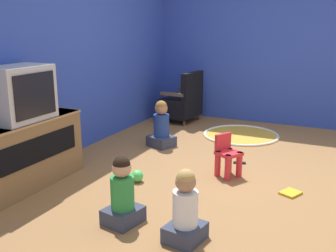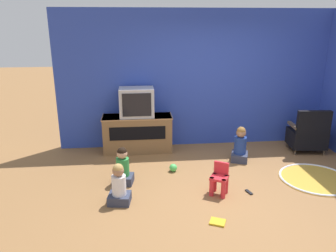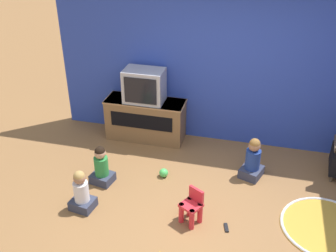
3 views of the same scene
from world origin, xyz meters
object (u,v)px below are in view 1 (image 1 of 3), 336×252
object	(u,v)px
toy_ball	(137,176)
tv_cabinet	(24,152)
television	(19,94)
yellow_kid_chair	(228,158)
black_armchair	(183,102)
child_watching_right	(161,127)
book	(291,193)
child_watching_center	(185,210)
remote_control	(240,163)
child_watching_left	(122,195)

from	to	relation	value
toy_ball	tv_cabinet	bearing A→B (deg)	119.98
television	yellow_kid_chair	xyz separation A→B (m)	(1.17, -1.82, -0.77)
black_armchair	child_watching_right	size ratio (longest dim) A/B	1.35
yellow_kid_chair	book	xyz separation A→B (m)	(-0.20, -0.72, -0.20)
yellow_kid_chair	child_watching_center	world-z (taller)	child_watching_center
child_watching_right	remote_control	bearing A→B (deg)	-170.90
child_watching_left	child_watching_right	bearing A→B (deg)	28.48
black_armchair	child_watching_right	distance (m)	1.47
tv_cabinet	black_armchair	distance (m)	3.30
tv_cabinet	child_watching_center	distance (m)	1.97
television	toy_ball	bearing A→B (deg)	-59.58
yellow_kid_chair	toy_ball	world-z (taller)	yellow_kid_chair
television	yellow_kid_chair	size ratio (longest dim) A/B	1.35
black_armchair	remote_control	xyz separation A→B (m)	(-1.66, -1.48, -0.33)
toy_ball	book	size ratio (longest dim) A/B	0.55
child_watching_left	book	world-z (taller)	child_watching_left
television	yellow_kid_chair	world-z (taller)	television
television	remote_control	distance (m)	2.64
television	child_watching_right	world-z (taller)	television
tv_cabinet	yellow_kid_chair	xyz separation A→B (m)	(1.17, -1.83, -0.15)
yellow_kid_chair	child_watching_left	bearing A→B (deg)	-169.46
book	remote_control	xyz separation A→B (m)	(0.65, 0.70, -0.00)
black_armchair	yellow_kid_chair	distance (m)	2.57
child_watching_center	remote_control	bearing A→B (deg)	11.02
tv_cabinet	child_watching_right	xyz separation A→B (m)	(1.84, -0.67, -0.09)
child_watching_center	black_armchair	bearing A→B (deg)	32.08
tv_cabinet	black_armchair	bearing A→B (deg)	-6.55
child_watching_right	remote_control	world-z (taller)	child_watching_right
television	book	world-z (taller)	television
child_watching_left	child_watching_right	distance (m)	2.20
toy_ball	book	xyz separation A→B (m)	(0.39, -1.55, -0.05)
child_watching_left	child_watching_center	world-z (taller)	child_watching_left
toy_ball	child_watching_left	bearing A→B (deg)	-157.80
remote_control	toy_ball	bearing A→B (deg)	35.58
tv_cabinet	television	size ratio (longest dim) A/B	2.07
yellow_kid_chair	child_watching_right	distance (m)	1.34
television	child_watching_right	xyz separation A→B (m)	(1.84, -0.66, -0.70)
child_watching_center	child_watching_right	world-z (taller)	child_watching_right
yellow_kid_chair	child_watching_right	xyz separation A→B (m)	(0.68, 1.16, 0.07)
child_watching_left	book	distance (m)	1.73
tv_cabinet	book	world-z (taller)	tv_cabinet
child_watching_right	toy_ball	distance (m)	1.32
child_watching_left	toy_ball	bearing A→B (deg)	32.76
television	black_armchair	bearing A→B (deg)	-6.24
yellow_kid_chair	child_watching_center	bearing A→B (deg)	-146.37
child_watching_left	child_watching_center	xyz separation A→B (m)	(-0.03, -0.59, -0.00)
black_armchair	child_watching_left	world-z (taller)	black_armchair
child_watching_right	book	distance (m)	2.09
tv_cabinet	book	xyz separation A→B (m)	(0.97, -2.56, -0.35)
child_watching_right	yellow_kid_chair	bearing A→B (deg)	169.53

